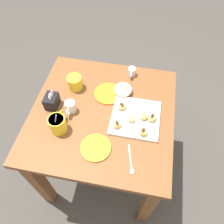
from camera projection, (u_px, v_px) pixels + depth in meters
ground_plane at (105, 163)px, 1.92m from camera, size 8.00×8.00×0.00m
dining_table at (103, 126)px, 1.43m from camera, size 0.84×0.84×0.76m
pastry_plate_square at (135, 118)px, 1.27m from camera, size 0.27×0.27×0.02m
coffee_mug_yellow_left at (58, 123)px, 1.19m from camera, size 0.13×0.09×0.15m
coffee_mug_yellow_right at (75, 82)px, 1.38m from camera, size 0.13×0.09×0.09m
cream_pitcher_white at (70, 107)px, 1.28m from camera, size 0.10×0.06×0.07m
sugar_caddy at (52, 101)px, 1.30m from camera, size 0.09×0.07×0.11m
ice_cream_bowl at (123, 89)px, 1.36m from camera, size 0.11×0.11×0.08m
chocolate_sauce_pitcher at (132, 71)px, 1.46m from camera, size 0.09×0.05×0.06m
saucer_orange_left at (96, 148)px, 1.16m from camera, size 0.16×0.16×0.01m
saucer_orange_right at (108, 94)px, 1.38m from camera, size 0.18×0.18×0.01m
loose_spoon_near_saucer at (131, 162)px, 1.12m from camera, size 0.16×0.05×0.01m
beignet_0 at (122, 106)px, 1.29m from camera, size 0.06×0.07×0.03m
chocolate_drizzle_0 at (122, 105)px, 1.27m from camera, size 0.04×0.03×0.00m
beignet_1 at (144, 116)px, 1.24m from camera, size 0.05×0.05×0.04m
beignet_2 at (143, 132)px, 1.18m from camera, size 0.06×0.06×0.04m
chocolate_drizzle_2 at (143, 130)px, 1.17m from camera, size 0.03×0.03×0.00m
beignet_3 at (132, 119)px, 1.24m from camera, size 0.05×0.04×0.03m
beignet_4 at (117, 125)px, 1.21m from camera, size 0.05×0.06×0.04m
chocolate_drizzle_4 at (117, 123)px, 1.20m from camera, size 0.03×0.03×0.00m
beignet_5 at (152, 118)px, 1.24m from camera, size 0.06×0.06×0.04m
chocolate_drizzle_5 at (152, 116)px, 1.22m from camera, size 0.04×0.02×0.00m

